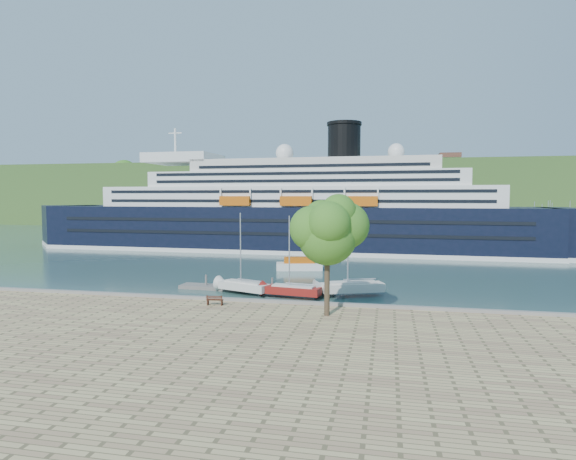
# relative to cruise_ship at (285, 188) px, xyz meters

# --- Properties ---
(ground) EXTENTS (400.00, 400.00, 0.00)m
(ground) POSITION_rel_cruise_ship_xyz_m (6.74, -53.22, -13.16)
(ground) COLOR #2C4F4D
(ground) RESTS_ON ground
(far_hillside) EXTENTS (400.00, 50.00, 24.00)m
(far_hillside) POSITION_rel_cruise_ship_xyz_m (6.74, 91.78, -1.16)
(far_hillside) COLOR #2D5321
(far_hillside) RESTS_ON ground
(quay_coping) EXTENTS (220.00, 0.50, 0.30)m
(quay_coping) POSITION_rel_cruise_ship_xyz_m (6.74, -53.42, -12.01)
(quay_coping) COLOR slate
(quay_coping) RESTS_ON promenade
(cruise_ship) EXTENTS (117.54, 19.86, 26.31)m
(cruise_ship) POSITION_rel_cruise_ship_xyz_m (0.00, 0.00, 0.00)
(cruise_ship) COLOR black
(cruise_ship) RESTS_ON ground
(park_bench) EXTENTS (1.70, 0.85, 1.05)m
(park_bench) POSITION_rel_cruise_ship_xyz_m (5.29, -55.54, -11.63)
(park_bench) COLOR #462014
(park_bench) RESTS_ON promenade
(promenade_tree) EXTENTS (6.87, 6.87, 11.38)m
(promenade_tree) POSITION_rel_cruise_ship_xyz_m (16.24, -57.27, -6.46)
(promenade_tree) COLOR #396A1C
(promenade_tree) RESTS_ON promenade
(floating_pontoon) EXTENTS (19.25, 3.22, 0.43)m
(floating_pontoon) POSITION_rel_cruise_ship_xyz_m (5.80, -43.26, -12.94)
(floating_pontoon) COLOR gray
(floating_pontoon) RESTS_ON ground
(sailboat_white_near) EXTENTS (7.22, 4.29, 9.03)m
(sailboat_white_near) POSITION_rel_cruise_ship_xyz_m (5.06, -45.39, -8.64)
(sailboat_white_near) COLOR silver
(sailboat_white_near) RESTS_ON ground
(sailboat_red) EXTENTS (7.02, 2.92, 8.79)m
(sailboat_red) POSITION_rel_cruise_ship_xyz_m (11.10, -46.48, -8.76)
(sailboat_red) COLOR maroon
(sailboat_red) RESTS_ON ground
(sailboat_white_far) EXTENTS (8.10, 4.91, 10.13)m
(sailboat_white_far) POSITION_rel_cruise_ship_xyz_m (17.45, -43.98, -8.09)
(sailboat_white_far) COLOR silver
(sailboat_white_far) RESTS_ON ground
(tender_launch) EXTENTS (7.49, 3.97, 1.97)m
(tender_launch) POSITION_rel_cruise_ship_xyz_m (7.93, -25.85, -12.17)
(tender_launch) COLOR #C7560B
(tender_launch) RESTS_ON ground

